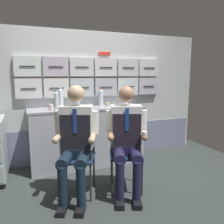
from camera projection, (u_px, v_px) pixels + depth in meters
The scene contains 15 objects.
ground at pixel (119, 196), 2.79m from camera, with size 4.80×4.80×0.04m, color #2D3432.
galley_bulkhead at pixel (88, 96), 3.88m from camera, with size 4.20×0.14×2.15m.
galley_counter at pixel (88, 136), 3.69m from camera, with size 1.80×0.53×0.93m.
folding_chair_left at pixel (78, 149), 2.84m from camera, with size 0.52×0.52×0.86m.
crew_member_left at pixel (76, 136), 2.65m from camera, with size 0.58×0.71×1.32m.
folding_chair_center at pixel (125, 146), 2.95m from camera, with size 0.51×0.51×0.86m.
crew_member_center at pixel (127, 135), 2.77m from camera, with size 0.55×0.70×1.31m.
water_bottle_clear at pixel (101, 97), 3.83m from camera, with size 0.07×0.07×0.29m.
water_bottle_short at pixel (78, 99), 3.46m from camera, with size 0.06×0.06×0.30m.
water_bottle_tall at pixel (61, 98), 3.57m from camera, with size 0.08×0.08×0.31m.
sparkling_bottle_green at pixel (56, 101), 3.27m from camera, with size 0.06×0.06×0.29m.
coffee_cup_white at pixel (51, 107), 3.41m from camera, with size 0.07×0.07×0.08m.
paper_cup_tan at pixel (108, 104), 3.78m from camera, with size 0.08×0.08×0.06m.
coffee_cup_spare at pixel (126, 103), 3.75m from camera, with size 0.07×0.07×0.08m.
snack_banana at pixel (77, 106), 3.67m from camera, with size 0.17×0.10×0.04m.
Camera 1 is at (-1.02, -2.38, 1.44)m, focal length 36.84 mm.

